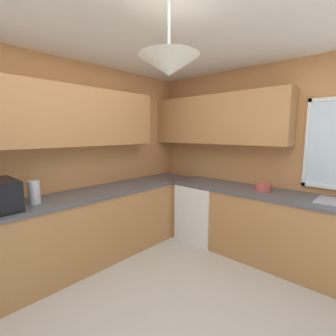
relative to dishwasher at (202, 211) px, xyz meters
name	(u,v)px	position (x,y,z in m)	size (l,w,h in m)	color
ground_plane	(169,327)	(0.80, -1.64, -0.42)	(8.70, 8.70, 0.00)	#B7B2A8
room_shell	(155,115)	(0.05, -1.04, 1.39)	(3.66, 4.07, 2.56)	#C6844C
counter_run_left	(80,230)	(-0.66, -1.64, 0.02)	(0.65, 3.68, 0.88)	#AD7542
counter_run_back	(270,227)	(1.01, 0.03, 0.02)	(2.75, 0.65, 0.88)	#AD7542
dishwasher	(202,211)	(0.00, 0.00, 0.00)	(0.60, 0.60, 0.84)	white
kettle	(34,192)	(-0.64, -2.12, 0.58)	(0.11, 0.11, 0.24)	#B7B7BC
bowl	(263,187)	(0.89, 0.03, 0.51)	(0.21, 0.21, 0.09)	#B74C42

